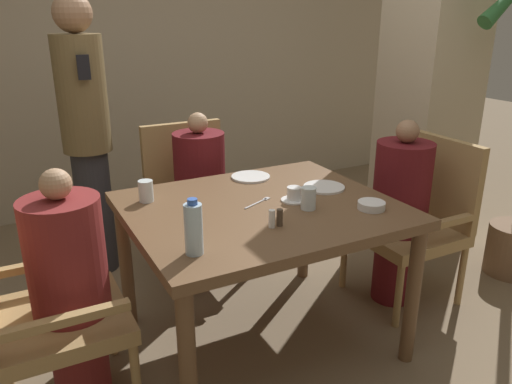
# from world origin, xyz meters

# --- Properties ---
(ground_plane) EXTENTS (16.00, 16.00, 0.00)m
(ground_plane) POSITION_xyz_m (0.00, 0.00, 0.00)
(ground_plane) COLOR #7A664C
(wall_back) EXTENTS (8.00, 0.06, 2.80)m
(wall_back) POSITION_xyz_m (0.00, 2.36, 1.40)
(wall_back) COLOR tan
(wall_back) RESTS_ON ground_plane
(pillar_stone) EXTENTS (0.52, 0.52, 2.70)m
(pillar_stone) POSITION_xyz_m (1.64, 0.57, 1.35)
(pillar_stone) COLOR #BCAD8E
(pillar_stone) RESTS_ON ground_plane
(dining_table) EXTENTS (1.27, 1.08, 0.77)m
(dining_table) POSITION_xyz_m (0.00, 0.00, 0.68)
(dining_table) COLOR brown
(dining_table) RESTS_ON ground_plane
(chair_left_side) EXTENTS (0.55, 0.55, 0.97)m
(chair_left_side) POSITION_xyz_m (-1.06, 0.00, 0.52)
(chair_left_side) COLOR #A88451
(chair_left_side) RESTS_ON ground_plane
(diner_in_left_chair) EXTENTS (0.32, 0.32, 1.08)m
(diner_in_left_chair) POSITION_xyz_m (-0.91, 0.00, 0.56)
(diner_in_left_chair) COLOR maroon
(diner_in_left_chair) RESTS_ON ground_plane
(chair_far_side) EXTENTS (0.55, 0.55, 0.97)m
(chair_far_side) POSITION_xyz_m (0.00, 0.97, 0.52)
(chair_far_side) COLOR #A88451
(chair_far_side) RESTS_ON ground_plane
(diner_in_far_chair) EXTENTS (0.32, 0.32, 1.09)m
(diner_in_far_chair) POSITION_xyz_m (-0.00, 0.81, 0.56)
(diner_in_far_chair) COLOR #5B1419
(diner_in_far_chair) RESTS_ON ground_plane
(chair_right_side) EXTENTS (0.55, 0.55, 0.97)m
(chair_right_side) POSITION_xyz_m (1.06, 0.00, 0.52)
(chair_right_side) COLOR #A88451
(chair_right_side) RESTS_ON ground_plane
(diner_in_right_chair) EXTENTS (0.32, 0.32, 1.10)m
(diner_in_right_chair) POSITION_xyz_m (0.91, 0.00, 0.57)
(diner_in_right_chair) COLOR #5B1419
(diner_in_right_chair) RESTS_ON ground_plane
(standing_host) EXTENTS (0.30, 0.34, 1.77)m
(standing_host) POSITION_xyz_m (-0.59, 1.22, 0.95)
(standing_host) COLOR #2D2D33
(standing_host) RESTS_ON ground_plane
(plate_main_left) EXTENTS (0.22, 0.22, 0.01)m
(plate_main_left) POSITION_xyz_m (0.15, 0.40, 0.78)
(plate_main_left) COLOR white
(plate_main_left) RESTS_ON dining_table
(plate_main_right) EXTENTS (0.22, 0.22, 0.01)m
(plate_main_right) POSITION_xyz_m (0.41, 0.06, 0.78)
(plate_main_right) COLOR white
(plate_main_right) RESTS_ON dining_table
(teacup_with_saucer) EXTENTS (0.13, 0.13, 0.07)m
(teacup_with_saucer) POSITION_xyz_m (0.17, -0.02, 0.80)
(teacup_with_saucer) COLOR white
(teacup_with_saucer) RESTS_ON dining_table
(bowl_small) EXTENTS (0.13, 0.13, 0.04)m
(bowl_small) POSITION_xyz_m (0.44, -0.29, 0.79)
(bowl_small) COLOR white
(bowl_small) RESTS_ON dining_table
(water_bottle) EXTENTS (0.07, 0.07, 0.23)m
(water_bottle) POSITION_xyz_m (-0.47, -0.34, 0.88)
(water_bottle) COLOR silver
(water_bottle) RESTS_ON dining_table
(glass_tall_near) EXTENTS (0.07, 0.07, 0.11)m
(glass_tall_near) POSITION_xyz_m (-0.48, 0.31, 0.83)
(glass_tall_near) COLOR silver
(glass_tall_near) RESTS_ON dining_table
(glass_tall_mid) EXTENTS (0.07, 0.07, 0.11)m
(glass_tall_mid) POSITION_xyz_m (0.17, -0.15, 0.83)
(glass_tall_mid) COLOR silver
(glass_tall_mid) RESTS_ON dining_table
(salt_shaker) EXTENTS (0.03, 0.03, 0.08)m
(salt_shaker) POSITION_xyz_m (-0.09, -0.26, 0.81)
(salt_shaker) COLOR white
(salt_shaker) RESTS_ON dining_table
(pepper_shaker) EXTENTS (0.03, 0.03, 0.08)m
(pepper_shaker) POSITION_xyz_m (-0.05, -0.26, 0.81)
(pepper_shaker) COLOR #4C3D2D
(pepper_shaker) RESTS_ON dining_table
(fork_beside_plate) EXTENTS (0.18, 0.09, 0.00)m
(fork_beside_plate) POSITION_xyz_m (0.01, 0.04, 0.77)
(fork_beside_plate) COLOR silver
(fork_beside_plate) RESTS_ON dining_table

